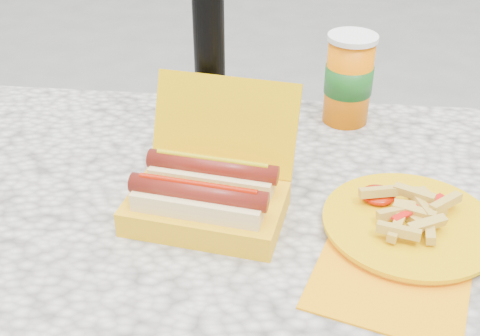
# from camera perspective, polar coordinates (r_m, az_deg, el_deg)

# --- Properties ---
(picnic_table) EXTENTS (1.20, 0.80, 0.75)m
(picnic_table) POSITION_cam_1_polar(r_m,az_deg,el_deg) (1.01, -3.83, -8.84)
(picnic_table) COLOR beige
(picnic_table) RESTS_ON ground
(hotdog_box) EXTENTS (0.26, 0.24, 0.18)m
(hotdog_box) POSITION_cam_1_polar(r_m,az_deg,el_deg) (0.90, -3.09, -2.40)
(hotdog_box) COLOR #EBAE00
(hotdog_box) RESTS_ON picnic_table
(fries_plate) EXTENTS (0.29, 0.36, 0.05)m
(fries_plate) POSITION_cam_1_polar(r_m,az_deg,el_deg) (0.91, 15.60, -5.30)
(fries_plate) COLOR #FF9A06
(fries_plate) RESTS_ON picnic_table
(soda_cup) EXTENTS (0.09, 0.09, 0.17)m
(soda_cup) POSITION_cam_1_polar(r_m,az_deg,el_deg) (1.16, 10.26, 8.30)
(soda_cup) COLOR #FF7500
(soda_cup) RESTS_ON picnic_table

